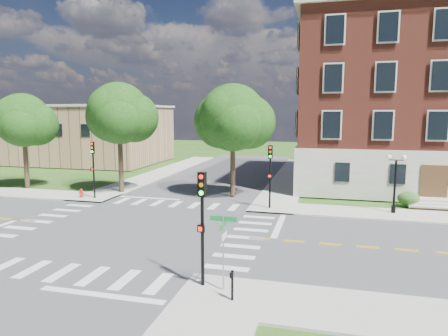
% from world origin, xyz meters
% --- Properties ---
extents(ground, '(160.00, 160.00, 0.00)m').
position_xyz_m(ground, '(0.00, 0.00, 0.00)').
color(ground, '#274B15').
rests_on(ground, ground).
extents(road_ew, '(90.00, 12.00, 0.01)m').
position_xyz_m(road_ew, '(0.00, 0.00, 0.01)').
color(road_ew, '#3D3D3F').
rests_on(road_ew, ground).
extents(road_ns, '(12.00, 90.00, 0.01)m').
position_xyz_m(road_ns, '(0.00, 0.00, 0.01)').
color(road_ns, '#3D3D3F').
rests_on(road_ns, ground).
extents(sidewalk_ne, '(34.00, 34.00, 0.12)m').
position_xyz_m(sidewalk_ne, '(15.38, 15.38, 0.06)').
color(sidewalk_ne, '#9E9B93').
rests_on(sidewalk_ne, ground).
extents(sidewalk_nw, '(34.00, 34.00, 0.12)m').
position_xyz_m(sidewalk_nw, '(-15.38, 15.38, 0.06)').
color(sidewalk_nw, '#9E9B93').
rests_on(sidewalk_nw, ground).
extents(crosswalk_east, '(2.20, 10.20, 0.02)m').
position_xyz_m(crosswalk_east, '(7.20, 0.00, 0.00)').
color(crosswalk_east, silver).
rests_on(crosswalk_east, ground).
extents(stop_bar_east, '(0.40, 5.50, 0.00)m').
position_xyz_m(stop_bar_east, '(8.80, 3.00, 0.00)').
color(stop_bar_east, silver).
rests_on(stop_bar_east, ground).
extents(secondary_building, '(20.40, 15.40, 8.30)m').
position_xyz_m(secondary_building, '(-22.00, 30.00, 4.28)').
color(secondary_building, '#916F50').
rests_on(secondary_building, ground).
extents(tree_b, '(5.10, 5.10, 9.05)m').
position_xyz_m(tree_b, '(-16.39, 9.92, 6.60)').
color(tree_b, '#2D2316').
rests_on(tree_b, ground).
extents(tree_c, '(5.55, 5.55, 9.93)m').
position_xyz_m(tree_c, '(-6.47, 10.27, 7.25)').
color(tree_c, '#2D2316').
rests_on(tree_c, ground).
extents(tree_d, '(5.76, 5.76, 9.67)m').
position_xyz_m(tree_d, '(3.83, 11.05, 6.89)').
color(tree_d, '#2D2316').
rests_on(tree_d, ground).
extents(traffic_signal_se, '(0.37, 0.43, 4.80)m').
position_xyz_m(traffic_signal_se, '(6.76, -7.11, 3.19)').
color(traffic_signal_se, black).
rests_on(traffic_signal_se, ground).
extents(traffic_signal_ne, '(0.36, 0.40, 4.80)m').
position_xyz_m(traffic_signal_ne, '(7.59, 7.31, 3.19)').
color(traffic_signal_ne, black).
rests_on(traffic_signal_ne, ground).
extents(traffic_signal_nw, '(0.38, 0.46, 4.80)m').
position_xyz_m(traffic_signal_nw, '(-7.36, 7.22, 3.19)').
color(traffic_signal_nw, black).
rests_on(traffic_signal_nw, ground).
extents(twin_lamp_west, '(1.36, 0.36, 4.23)m').
position_xyz_m(twin_lamp_west, '(16.51, 8.10, 2.52)').
color(twin_lamp_west, black).
rests_on(twin_lamp_west, ground).
extents(street_sign_pole, '(1.10, 1.10, 3.10)m').
position_xyz_m(street_sign_pole, '(7.72, -7.35, 2.31)').
color(street_sign_pole, gray).
rests_on(street_sign_pole, ground).
extents(push_button_post, '(0.14, 0.21, 1.20)m').
position_xyz_m(push_button_post, '(8.27, -8.14, 0.80)').
color(push_button_post, black).
rests_on(push_button_post, ground).
extents(fire_hydrant, '(0.35, 0.35, 0.75)m').
position_xyz_m(fire_hydrant, '(-8.62, 7.19, 0.46)').
color(fire_hydrant, '#B21A0D').
rests_on(fire_hydrant, ground).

